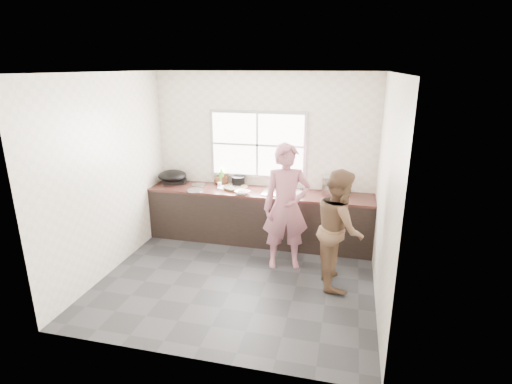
% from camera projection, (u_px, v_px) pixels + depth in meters
% --- Properties ---
extents(floor, '(3.60, 3.20, 0.01)m').
position_uv_depth(floor, '(238.00, 279.00, 5.44)').
color(floor, '#28282B').
rests_on(floor, ground).
extents(ceiling, '(3.60, 3.20, 0.01)m').
position_uv_depth(ceiling, '(234.00, 72.00, 4.62)').
color(ceiling, silver).
rests_on(ceiling, wall_back).
extents(wall_back, '(3.60, 0.01, 2.70)m').
position_uv_depth(wall_back, '(264.00, 157.00, 6.52)').
color(wall_back, beige).
rests_on(wall_back, ground).
extents(wall_left, '(0.01, 3.20, 2.70)m').
position_uv_depth(wall_left, '(109.00, 175.00, 5.43)').
color(wall_left, beige).
rests_on(wall_left, ground).
extents(wall_right, '(0.01, 3.20, 2.70)m').
position_uv_depth(wall_right, '(386.00, 194.00, 4.63)').
color(wall_right, beige).
rests_on(wall_right, ground).
extents(wall_front, '(3.60, 0.01, 2.70)m').
position_uv_depth(wall_front, '(186.00, 233.00, 3.54)').
color(wall_front, beige).
rests_on(wall_front, ground).
extents(cabinet, '(3.60, 0.62, 0.82)m').
position_uv_depth(cabinet, '(259.00, 217.00, 6.51)').
color(cabinet, black).
rests_on(cabinet, floor).
extents(countertop, '(3.60, 0.64, 0.04)m').
position_uv_depth(countertop, '(259.00, 192.00, 6.38)').
color(countertop, '#361B16').
rests_on(countertop, cabinet).
extents(sink, '(0.55, 0.45, 0.02)m').
position_uv_depth(sink, '(281.00, 192.00, 6.29)').
color(sink, silver).
rests_on(sink, countertop).
extents(faucet, '(0.02, 0.02, 0.30)m').
position_uv_depth(faucet, '(283.00, 180.00, 6.43)').
color(faucet, silver).
rests_on(faucet, countertop).
extents(window_frame, '(1.60, 0.05, 1.10)m').
position_uv_depth(window_frame, '(258.00, 145.00, 6.47)').
color(window_frame, '#9EA0A5').
rests_on(window_frame, wall_back).
extents(window_glazing, '(1.50, 0.01, 1.00)m').
position_uv_depth(window_glazing, '(257.00, 145.00, 6.44)').
color(window_glazing, white).
rests_on(window_glazing, window_frame).
extents(woman, '(0.70, 0.55, 1.67)m').
position_uv_depth(woman, '(286.00, 211.00, 5.56)').
color(woman, '#AD6877').
rests_on(woman, floor).
extents(person_side, '(0.73, 0.86, 1.56)m').
position_uv_depth(person_side, '(339.00, 228.00, 5.12)').
color(person_side, brown).
rests_on(person_side, floor).
extents(cutting_board, '(0.48, 0.48, 0.04)m').
position_uv_depth(cutting_board, '(235.00, 187.00, 6.50)').
color(cutting_board, '#302112').
rests_on(cutting_board, countertop).
extents(cleaver, '(0.23, 0.17, 0.01)m').
position_uv_depth(cleaver, '(235.00, 186.00, 6.51)').
color(cleaver, silver).
rests_on(cleaver, cutting_board).
extents(bowl_mince, '(0.29, 0.29, 0.06)m').
position_uv_depth(bowl_mince, '(242.00, 192.00, 6.22)').
color(bowl_mince, white).
rests_on(bowl_mince, countertop).
extents(bowl_crabs, '(0.25, 0.25, 0.07)m').
position_uv_depth(bowl_crabs, '(288.00, 191.00, 6.30)').
color(bowl_crabs, white).
rests_on(bowl_crabs, countertop).
extents(bowl_held, '(0.21, 0.21, 0.06)m').
position_uv_depth(bowl_held, '(300.00, 193.00, 6.16)').
color(bowl_held, white).
rests_on(bowl_held, countertop).
extents(black_pot, '(0.27, 0.27, 0.16)m').
position_uv_depth(black_pot, '(238.00, 181.00, 6.64)').
color(black_pot, black).
rests_on(black_pot, countertop).
extents(plate_food, '(0.24, 0.24, 0.02)m').
position_uv_depth(plate_food, '(224.00, 188.00, 6.53)').
color(plate_food, white).
rests_on(plate_food, countertop).
extents(bottle_green, '(0.14, 0.14, 0.30)m').
position_uv_depth(bottle_green, '(222.00, 176.00, 6.70)').
color(bottle_green, '#4E9B32').
rests_on(bottle_green, countertop).
extents(bottle_brown_tall, '(0.10, 0.11, 0.19)m').
position_uv_depth(bottle_brown_tall, '(225.00, 179.00, 6.70)').
color(bottle_brown_tall, '#431E10').
rests_on(bottle_brown_tall, countertop).
extents(bottle_brown_short, '(0.14, 0.14, 0.16)m').
position_uv_depth(bottle_brown_short, '(218.00, 179.00, 6.73)').
color(bottle_brown_short, '#512714').
rests_on(bottle_brown_short, countertop).
extents(glass_jar, '(0.08, 0.08, 0.09)m').
position_uv_depth(glass_jar, '(219.00, 185.00, 6.55)').
color(glass_jar, silver).
rests_on(glass_jar, countertop).
extents(burner, '(0.44, 0.44, 0.05)m').
position_uv_depth(burner, '(175.00, 181.00, 6.85)').
color(burner, black).
rests_on(burner, countertop).
extents(wok, '(0.52, 0.52, 0.18)m').
position_uv_depth(wok, '(172.00, 176.00, 6.71)').
color(wok, black).
rests_on(wok, burner).
extents(dish_rack, '(0.42, 0.33, 0.28)m').
position_uv_depth(dish_rack, '(334.00, 185.00, 6.21)').
color(dish_rack, '#BBBCC1').
rests_on(dish_rack, countertop).
extents(pot_lid_left, '(0.34, 0.34, 0.01)m').
position_uv_depth(pot_lid_left, '(195.00, 190.00, 6.40)').
color(pot_lid_left, silver).
rests_on(pot_lid_left, countertop).
extents(pot_lid_right, '(0.28, 0.28, 0.01)m').
position_uv_depth(pot_lid_right, '(199.00, 185.00, 6.70)').
color(pot_lid_right, '#A4A8AB').
rests_on(pot_lid_right, countertop).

